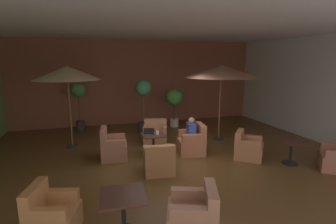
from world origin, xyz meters
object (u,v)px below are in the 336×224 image
(armchair_front_left_east, at_px, (192,143))
(armchair_front_right_north, at_px, (52,217))
(open_laptop, at_px, (149,132))
(cafe_table_mid_center, at_px, (291,147))
(armchair_front_right_east, at_px, (194,216))
(armchair_front_left_south, at_px, (155,135))
(iced_drink_cup, at_px, (157,133))
(patio_umbrella_center_beige, at_px, (67,73))
(armchair_front_left_west, at_px, (113,148))
(cafe_table_front_left, at_px, (153,140))
(armchair_front_left_north, at_px, (159,161))
(patio_umbrella_tall_red, at_px, (221,71))
(cafe_table_front_right, at_px, (123,204))
(potted_tree_mid_left, at_px, (143,98))
(patron_blue_shirt, at_px, (191,130))
(potted_tree_mid_right, at_px, (78,97))
(armchair_mid_center_north, at_px, (248,148))
(potted_tree_left_corner, at_px, (174,100))

(armchair_front_left_east, distance_m, armchair_front_right_north, 4.49)
(open_laptop, bearing_deg, cafe_table_mid_center, -25.53)
(armchair_front_right_east, bearing_deg, armchair_front_left_south, 83.41)
(iced_drink_cup, bearing_deg, patio_umbrella_center_beige, 146.67)
(armchair_front_left_east, bearing_deg, armchair_front_left_west, 173.12)
(armchair_front_left_west, xyz_separation_m, patio_umbrella_center_beige, (-1.18, 1.41, 2.05))
(cafe_table_front_left, xyz_separation_m, armchair_front_left_north, (-0.15, -1.16, -0.18))
(armchair_front_right_north, height_order, patio_umbrella_tall_red, patio_umbrella_tall_red)
(cafe_table_front_right, distance_m, patio_umbrella_center_beige, 5.20)
(cafe_table_front_left, xyz_separation_m, armchair_front_left_south, (0.33, 1.12, -0.17))
(armchair_front_right_north, relative_size, open_laptop, 2.33)
(armchair_front_left_east, xyz_separation_m, armchair_front_left_south, (-0.83, 1.28, -0.04))
(potted_tree_mid_left, bearing_deg, armchair_front_left_north, -95.55)
(cafe_table_front_left, height_order, armchair_front_right_north, armchair_front_right_north)
(armchair_front_right_north, relative_size, patron_blue_shirt, 1.28)
(patron_blue_shirt, bearing_deg, open_laptop, 170.47)
(armchair_front_left_south, bearing_deg, patio_umbrella_center_beige, 171.36)
(patio_umbrella_center_beige, bearing_deg, open_laptop, -33.50)
(armchair_front_left_south, distance_m, patio_umbrella_tall_red, 3.11)
(cafe_table_front_left, height_order, open_laptop, open_laptop)
(cafe_table_front_left, height_order, potted_tree_mid_right, potted_tree_mid_right)
(cafe_table_mid_center, height_order, open_laptop, open_laptop)
(armchair_front_left_west, xyz_separation_m, potted_tree_mid_right, (-0.99, 3.44, 1.05))
(armchair_front_left_north, xyz_separation_m, armchair_front_left_west, (-1.02, 1.28, 0.03))
(patio_umbrella_center_beige, bearing_deg, armchair_front_right_north, -90.46)
(potted_tree_mid_left, bearing_deg, potted_tree_mid_right, 156.07)
(armchair_front_left_west, bearing_deg, armchair_front_right_north, -111.69)
(cafe_table_front_left, bearing_deg, armchair_front_left_north, -97.16)
(iced_drink_cup, bearing_deg, armchair_front_left_south, 79.01)
(armchair_front_left_south, xyz_separation_m, patio_umbrella_tall_red, (2.28, -0.21, 2.10))
(open_laptop, bearing_deg, armchair_front_right_east, -91.57)
(armchair_front_left_south, xyz_separation_m, cafe_table_mid_center, (3.10, -2.77, 0.17))
(patio_umbrella_center_beige, height_order, potted_tree_mid_left, patio_umbrella_center_beige)
(patio_umbrella_center_beige, bearing_deg, armchair_mid_center_north, -26.51)
(armchair_front_left_west, bearing_deg, patron_blue_shirt, -6.86)
(armchair_front_left_south, xyz_separation_m, potted_tree_left_corner, (1.33, 1.98, 0.84))
(armchair_front_right_east, height_order, iced_drink_cup, armchair_front_right_east)
(armchair_front_right_north, height_order, armchair_front_right_east, armchair_front_right_north)
(armchair_front_left_south, relative_size, armchair_front_right_north, 1.11)
(potted_tree_left_corner, bearing_deg, potted_tree_mid_right, 173.09)
(armchair_front_left_west, bearing_deg, potted_tree_left_corner, 46.48)
(armchair_front_left_east, height_order, armchair_mid_center_north, armchair_front_left_east)
(potted_tree_mid_right, xyz_separation_m, patron_blue_shirt, (3.28, -3.72, -0.63))
(patio_umbrella_center_beige, relative_size, potted_tree_mid_left, 1.25)
(armchair_mid_center_north, bearing_deg, patio_umbrella_tall_red, 88.77)
(potted_tree_left_corner, height_order, patron_blue_shirt, potted_tree_left_corner)
(cafe_table_front_left, height_order, iced_drink_cup, iced_drink_cup)
(armchair_front_left_south, height_order, cafe_table_front_right, armchair_front_left_south)
(armchair_front_left_east, xyz_separation_m, patron_blue_shirt, (-0.04, 0.01, 0.41))
(armchair_front_left_north, xyz_separation_m, armchair_mid_center_north, (2.72, 0.24, -0.01))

